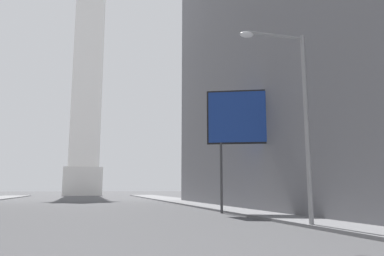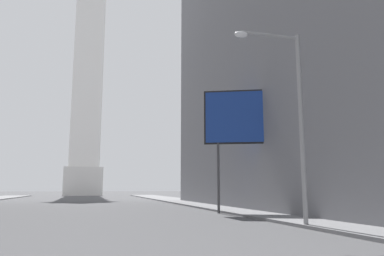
% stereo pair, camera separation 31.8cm
% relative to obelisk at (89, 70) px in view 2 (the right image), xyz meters
% --- Properties ---
extents(sidewalk_right, '(5.00, 107.03, 0.15)m').
position_rel_obelisk_xyz_m(sidewalk_right, '(12.86, -57.08, -29.68)').
color(sidewalk_right, slate).
rests_on(sidewalk_right, ground_plane).
extents(obelisk, '(8.40, 8.40, 62.53)m').
position_rel_obelisk_xyz_m(obelisk, '(0.00, 0.00, 0.00)').
color(obelisk, silver).
rests_on(obelisk, ground_plane).
extents(street_lamp, '(3.21, 0.36, 8.66)m').
position_rel_obelisk_xyz_m(street_lamp, '(10.10, -75.21, -24.45)').
color(street_lamp, gray).
rests_on(street_lamp, ground_plane).
extents(billboard_sign, '(5.46, 2.41, 8.48)m').
position_rel_obelisk_xyz_m(billboard_sign, '(11.88, -66.12, -23.34)').
color(billboard_sign, '#3F3F42').
rests_on(billboard_sign, ground_plane).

